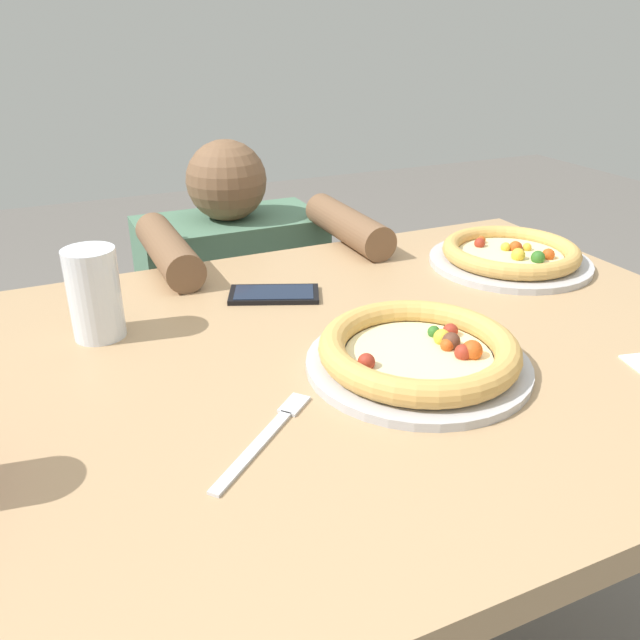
{
  "coord_description": "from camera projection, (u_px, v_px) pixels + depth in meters",
  "views": [
    {
      "loc": [
        -0.37,
        -0.72,
        1.18
      ],
      "look_at": [
        -0.02,
        0.05,
        0.78
      ],
      "focal_mm": 36.5,
      "sensor_mm": 36.0,
      "label": 1
    }
  ],
  "objects": [
    {
      "name": "dining_table",
      "position": [
        347.0,
        416.0,
        0.97
      ],
      "size": [
        1.23,
        0.88,
        0.75
      ],
      "color": "tan",
      "rests_on": "ground"
    },
    {
      "name": "water_cup_clear",
      "position": [
        94.0,
        293.0,
        0.93
      ],
      "size": [
        0.07,
        0.07,
        0.13
      ],
      "color": "silver",
      "rests_on": "dining_table"
    },
    {
      "name": "pizza_near",
      "position": [
        419.0,
        353.0,
        0.87
      ],
      "size": [
        0.3,
        0.3,
        0.05
      ],
      "color": "#B7B7BC",
      "rests_on": "dining_table"
    },
    {
      "name": "cell_phone",
      "position": [
        274.0,
        294.0,
        1.09
      ],
      "size": [
        0.17,
        0.13,
        0.01
      ],
      "color": "black",
      "rests_on": "dining_table"
    },
    {
      "name": "fork",
      "position": [
        267.0,
        434.0,
        0.73
      ],
      "size": [
        0.16,
        0.15,
        0.0
      ],
      "color": "silver",
      "rests_on": "dining_table"
    },
    {
      "name": "diner_seated",
      "position": [
        238.0,
        356.0,
        1.62
      ],
      "size": [
        0.44,
        0.54,
        0.94
      ],
      "color": "#333847",
      "rests_on": "ground"
    },
    {
      "name": "pizza_far",
      "position": [
        510.0,
        255.0,
        1.23
      ],
      "size": [
        0.3,
        0.3,
        0.04
      ],
      "color": "#B7B7BC",
      "rests_on": "dining_table"
    }
  ]
}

